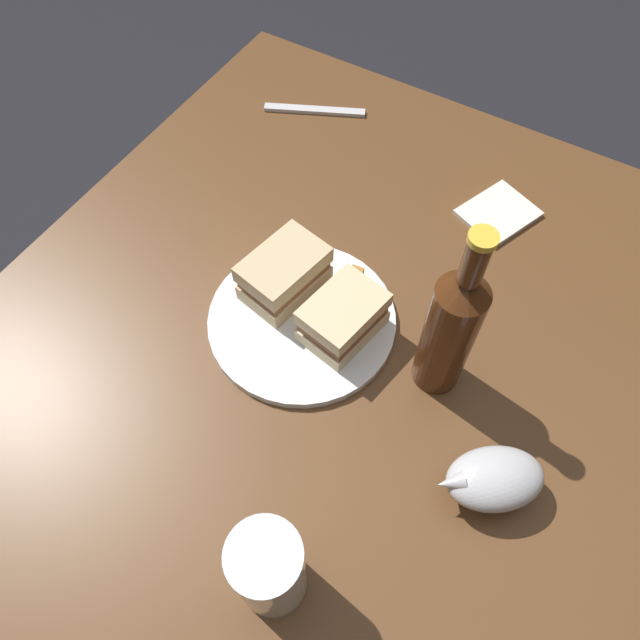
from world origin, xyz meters
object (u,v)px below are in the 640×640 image
Objects in this scene: sandwich_half_left at (340,316)px; napkin at (498,213)px; plate at (302,320)px; fork at (315,110)px; sandwich_half_right at (284,274)px; pint_glass at (270,571)px; cider_bottle at (451,329)px; gravy_boat at (493,479)px.

sandwich_half_left is 0.34m from napkin.
sandwich_half_left reaches higher than plate.
napkin reaches higher than fork.
pint_glass is (0.33, 0.20, 0.02)m from sandwich_half_right.
sandwich_half_left is at bearing -18.63° from napkin.
pint_glass is (0.31, 0.10, 0.02)m from sandwich_half_left.
sandwich_half_left is at bearing 79.05° from sandwich_half_right.
sandwich_half_right is at bearing -100.95° from sandwich_half_left.
plate is at bearing -153.78° from pint_glass.
cider_bottle reaches higher than sandwich_half_left.
gravy_boat reaches higher than napkin.
gravy_boat is at bearing 71.83° from sandwich_half_right.
cider_bottle is 0.33m from napkin.
napkin is at bearing -160.01° from gravy_boat.
sandwich_half_left is (-0.01, 0.05, 0.04)m from plate.
pint_glass is 1.09× the size of gravy_boat.
cider_bottle is at bearing 112.67° from fork.
pint_glass is 0.27m from gravy_boat.
sandwich_half_right is 0.40m from fork.
sandwich_half_left reaches higher than gravy_boat.
sandwich_half_right is 0.39m from pint_glass.
fork is at bearing -99.41° from napkin.
sandwich_half_right is 0.25m from cider_bottle.
sandwich_half_right is 1.18× the size of napkin.
gravy_boat is at bearing 19.99° from napkin.
napkin is at bearing 145.12° from sandwich_half_right.
sandwich_half_left is 0.92× the size of sandwich_half_right.
gravy_boat is 0.76× the size of fork.
cider_bottle is (0.01, 0.24, 0.07)m from sandwich_half_right.
sandwich_half_right is (-0.03, -0.05, 0.04)m from plate.
cider_bottle is (-0.01, 0.14, 0.07)m from sandwich_half_left.
pint_glass reaches higher than plate.
sandwich_half_left is 0.80× the size of pint_glass.
napkin is (-0.41, -0.15, -0.04)m from gravy_boat.
pint_glass is at bearing 92.38° from fork.
pint_glass is at bearing 30.47° from sandwich_half_right.
napkin is (-0.63, 0.01, -0.06)m from pint_glass.
fork is (-0.38, -0.27, -0.04)m from sandwich_half_left.
fork is (-0.69, -0.36, -0.06)m from pint_glass.
cider_bottle is at bearing 6.18° from napkin.
gravy_boat is at bearing 47.08° from cider_bottle.
plate is 1.91× the size of gravy_boat.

